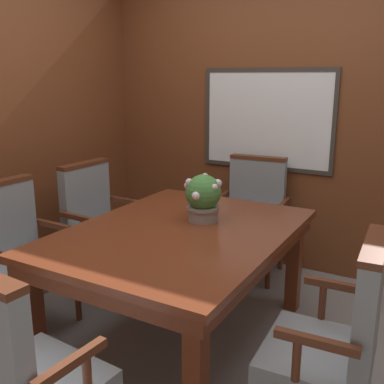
# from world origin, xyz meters

# --- Properties ---
(ground_plane) EXTENTS (14.00, 14.00, 0.00)m
(ground_plane) POSITION_xyz_m (0.00, 0.00, 0.00)
(ground_plane) COLOR gray
(wall_back) EXTENTS (7.20, 0.08, 2.45)m
(wall_back) POSITION_xyz_m (-0.00, 1.61, 1.23)
(wall_back) COLOR brown
(wall_back) RESTS_ON ground_plane
(dining_table) EXTENTS (1.23, 1.63, 0.73)m
(dining_table) POSITION_xyz_m (-0.07, 0.14, 0.64)
(dining_table) COLOR maroon
(dining_table) RESTS_ON ground_plane
(chair_left_near) EXTENTS (0.49, 0.58, 0.98)m
(chair_left_near) POSITION_xyz_m (-1.08, -0.25, 0.51)
(chair_left_near) COLOR #562B19
(chair_left_near) RESTS_ON ground_plane
(chair_left_far) EXTENTS (0.49, 0.58, 0.98)m
(chair_left_far) POSITION_xyz_m (-1.05, 0.50, 0.51)
(chair_left_far) COLOR #562B19
(chair_left_far) RESTS_ON ground_plane
(chair_right_near) EXTENTS (0.50, 0.59, 0.98)m
(chair_right_near) POSITION_xyz_m (0.95, -0.23, 0.51)
(chair_right_near) COLOR #562B19
(chair_right_near) RESTS_ON ground_plane
(chair_head_near) EXTENTS (0.59, 0.51, 0.98)m
(chair_head_near) POSITION_xyz_m (-0.07, -1.09, 0.51)
(chair_head_near) COLOR #562B19
(chair_head_near) RESTS_ON ground_plane
(chair_head_far) EXTENTS (0.60, 0.51, 0.98)m
(chair_head_far) POSITION_xyz_m (-0.08, 1.33, 0.51)
(chair_head_far) COLOR #562B19
(chair_head_far) RESTS_ON ground_plane
(potted_plant) EXTENTS (0.24, 0.26, 0.30)m
(potted_plant) POSITION_xyz_m (-0.03, 0.36, 0.89)
(potted_plant) COLOR gray
(potted_plant) RESTS_ON dining_table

